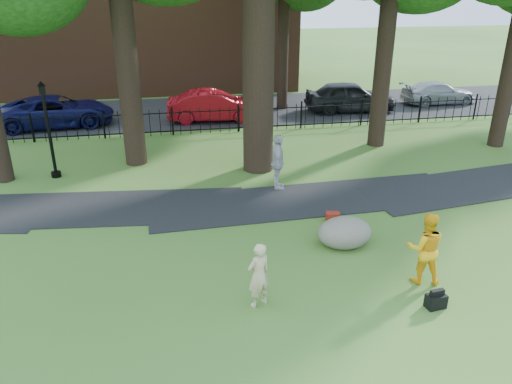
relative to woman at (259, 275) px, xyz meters
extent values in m
plane|color=#3C5A1F|center=(1.53, 1.28, -0.76)|extent=(120.00, 120.00, 0.00)
cube|color=black|center=(2.53, 5.18, -0.76)|extent=(36.07, 3.85, 0.03)
cube|color=black|center=(1.53, 17.28, -0.76)|extent=(80.00, 7.00, 0.02)
cube|color=black|center=(1.53, 13.28, 0.26)|extent=(44.00, 0.04, 0.04)
cube|color=black|center=(1.53, 13.28, -0.58)|extent=(44.00, 0.04, 0.04)
cylinder|color=black|center=(1.53, 8.28, 4.49)|extent=(1.10, 1.10, 10.50)
cylinder|color=black|center=(-2.97, 9.78, 3.79)|extent=(0.80, 0.80, 9.10)
cylinder|color=black|center=(7.03, 10.28, 3.44)|extent=(0.70, 0.70, 8.40)
imported|color=#C8B48A|center=(0.00, 0.00, 0.00)|extent=(0.65, 0.56, 1.51)
imported|color=#F5AE14|center=(3.94, 0.23, 0.13)|extent=(1.01, 0.88, 1.77)
imported|color=#ADAEB2|center=(1.83, 6.29, 0.19)|extent=(0.65, 1.17, 1.89)
ellipsoid|color=gray|center=(2.74, 2.20, -0.33)|extent=(1.46, 1.10, 0.85)
cylinder|color=black|center=(-5.76, 8.80, 0.75)|extent=(0.11, 0.11, 3.02)
cylinder|color=black|center=(-5.76, 8.80, -0.66)|extent=(0.34, 0.34, 0.19)
cube|color=black|center=(-5.76, 8.80, 2.40)|extent=(0.25, 0.25, 0.28)
cone|color=black|center=(-5.76, 8.80, 2.59)|extent=(0.30, 0.30, 0.15)
cube|color=black|center=(3.76, -0.79, -0.60)|extent=(0.46, 0.32, 0.32)
cube|color=maroon|center=(2.89, 3.62, -0.62)|extent=(0.44, 0.33, 0.27)
imported|color=maroon|center=(0.63, 15.36, 0.00)|extent=(4.66, 1.89, 1.51)
imported|color=#0C0F40|center=(-6.87, 15.73, -0.03)|extent=(5.50, 3.02, 1.46)
imported|color=black|center=(7.91, 15.96, 0.04)|extent=(4.82, 2.23, 1.60)
imported|color=#9DA1A6|center=(13.45, 16.78, -0.15)|extent=(4.27, 1.89, 1.22)
camera|label=1|loc=(-1.69, -8.92, 5.86)|focal=35.00mm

